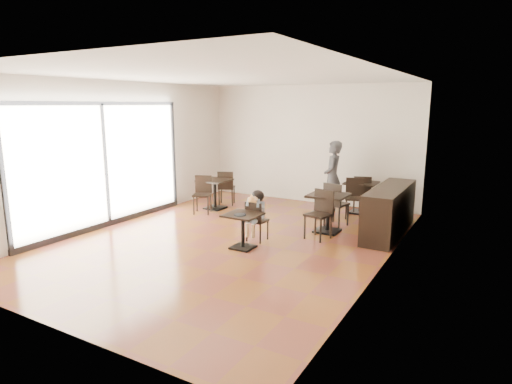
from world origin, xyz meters
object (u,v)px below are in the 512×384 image
Objects in this scene: adult_patron at (333,177)px; chair_left_a at (227,188)px; chair_left_b at (202,195)px; chair_back_b at (354,199)px; cafe_table_left at (215,194)px; chair_mid_a at (337,204)px; cafe_table_back at (361,198)px; chair_mid_b at (318,215)px; chair_back_a at (362,194)px; child_chair at (257,221)px; cafe_table_mid at (328,213)px; child at (257,216)px; child_table at (243,231)px.

adult_patron is 2.87m from chair_left_a.
chair_left_b is at bearing -76.28° from adult_patron.
cafe_table_left is at bearing 176.96° from chair_back_b.
cafe_table_back is at bearing -83.96° from chair_mid_a.
cafe_table_back is at bearing 72.36° from chair_back_b.
chair_mid_b is 1.04× the size of chair_back_a.
chair_mid_a is (3.28, 0.04, 0.11)m from cafe_table_left.
child_chair is 3.48m from chair_back_a.
chair_mid_a is at bearing -117.39° from chair_back_b.
cafe_table_left is at bearing -157.17° from cafe_table_back.
chair_left_b is at bearing -176.82° from chair_mid_b.
chair_back_a is (3.43, 0.96, 0.01)m from chair_left_a.
chair_left_b is 4.00m from chair_back_a.
chair_back_a is (3.43, 1.51, 0.09)m from cafe_table_left.
chair_back_a is at bearing 6.58° from chair_left_b.
cafe_table_mid is 1.41m from chair_back_b.
child_chair is 0.45× the size of adult_patron.
chair_left_b is (-2.78, -1.69, -0.44)m from adult_patron.
chair_mid_b is (1.01, 0.70, -0.01)m from child.
adult_patron reaches higher than cafe_table_left.
child_chair is 0.85× the size of chair_back_a.
chair_left_a is (-2.78, -0.59, -0.44)m from adult_patron.
chair_mid_a reaches higher than cafe_table_mid.
chair_back_b is at bearing 84.04° from cafe_table_mid.
cafe_table_left is (-2.78, -1.14, -0.51)m from adult_patron.
adult_patron is at bearing 6.89° from chair_left_b.
child_chair is 0.87× the size of chair_left_a.
chair_left_b is (-2.27, 1.21, 0.06)m from child_chair.
cafe_table_mid is 0.83× the size of chair_mid_b.
chair_left_a is at bearing 65.52° from chair_left_b.
chair_back_a reaches higher than chair_left_a.
chair_mid_a is (1.01, 1.80, -0.01)m from child.
chair_back_a and chair_back_b have the same top height.
chair_mid_a reaches higher than cafe_table_back.
chair_mid_a is 3.32m from chair_left_a.
child_table is at bearing 78.69° from chair_mid_a.
child is 3.24m from chair_left_a.
child is 2.57m from chair_left_b.
chair_left_b reaches higher than cafe_table_mid.
adult_patron is at bearing 167.57° from chair_left_a.
chair_mid_b is at bearing -4.76° from adult_patron.
chair_mid_a reaches higher than child_table.
cafe_table_mid is (1.01, 1.25, 0.01)m from child_chair.
cafe_table_mid is at bearing 68.22° from chair_back_a.
cafe_table_mid is at bearing -0.68° from adult_patron.
chair_mid_a reaches higher than chair_back_b.
child_chair is at bearing -109.90° from cafe_table_back.
cafe_table_back is at bearing 70.10° from child.
cafe_table_mid is 1.96m from cafe_table_back.
chair_mid_a is (0.50, -1.10, -0.41)m from adult_patron.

